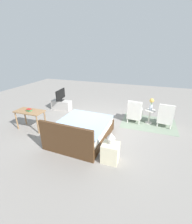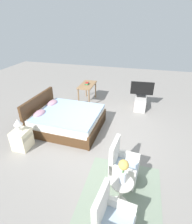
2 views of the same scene
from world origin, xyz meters
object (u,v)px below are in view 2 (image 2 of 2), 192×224
object	(u,v)px
armchair_by_window_left	(112,220)
book_stack	(87,83)
table_lamp	(18,123)
vanity_desk	(87,87)
nightstand	(22,139)
tv_stand	(140,102)
armchair_by_window_right	(122,165)
tv_flatscreen	(142,89)
side_table	(121,190)
flower_vase	(123,169)
bed	(66,119)

from	to	relation	value
armchair_by_window_left	book_stack	distance (m)	5.08
table_lamp	vanity_desk	size ratio (longest dim) A/B	0.32
nightstand	vanity_desk	size ratio (longest dim) A/B	0.51
tv_stand	nightstand	bearing A→B (deg)	138.45
armchair_by_window_right	tv_flatscreen	xyz separation A→B (m)	(3.56, -0.23, 0.35)
armchair_by_window_right	nightstand	xyz separation A→B (m)	(0.34, 2.62, -0.12)
table_lamp	armchair_by_window_left	bearing A→B (deg)	-119.63
armchair_by_window_right	vanity_desk	size ratio (longest dim) A/B	0.88
tv_stand	tv_flatscreen	world-z (taller)	tv_flatscreen
armchair_by_window_right	vanity_desk	xyz separation A→B (m)	(3.57, 1.86, 0.23)
nightstand	tv_flatscreen	xyz separation A→B (m)	(3.22, -2.85, 0.47)
nightstand	book_stack	world-z (taller)	book_stack
armchair_by_window_left	side_table	distance (m)	0.57
table_lamp	book_stack	distance (m)	3.30
armchair_by_window_left	table_lamp	size ratio (longest dim) A/B	2.79
nightstand	book_stack	xyz separation A→B (m)	(3.21, -0.74, 0.50)
tv_flatscreen	vanity_desk	bearing A→B (deg)	89.83
flower_vase	tv_flatscreen	xyz separation A→B (m)	(4.14, -0.17, -0.13)
bed	nightstand	distance (m)	1.37
side_table	armchair_by_window_left	bearing A→B (deg)	173.53
armchair_by_window_left	tv_flatscreen	size ratio (longest dim) A/B	1.12
table_lamp	armchair_by_window_right	bearing A→B (deg)	-97.45
tv_stand	book_stack	distance (m)	2.17
bed	book_stack	distance (m)	2.10
tv_flatscreen	vanity_desk	size ratio (longest dim) A/B	0.79
table_lamp	book_stack	size ratio (longest dim) A/B	1.70
nightstand	tv_stand	bearing A→B (deg)	-41.55
side_table	nightstand	bearing A→B (deg)	71.01
flower_vase	table_lamp	distance (m)	2.84
armchair_by_window_left	flower_vase	xyz separation A→B (m)	(0.57, -0.06, 0.48)
armchair_by_window_left	book_stack	bearing A→B (deg)	21.72
nightstand	tv_flatscreen	size ratio (longest dim) A/B	0.64
bed	flower_vase	xyz separation A→B (m)	(-2.09, -1.97, 0.57)
bed	vanity_desk	bearing A→B (deg)	-1.03
tv_flatscreen	book_stack	world-z (taller)	tv_flatscreen
nightstand	tv_stand	world-z (taller)	nightstand
armchair_by_window_right	tv_stand	world-z (taller)	armchair_by_window_right
armchair_by_window_right	tv_stand	bearing A→B (deg)	-3.70
nightstand	table_lamp	xyz separation A→B (m)	(0.00, 0.00, 0.48)
flower_vase	tv_flatscreen	world-z (taller)	flower_vase
armchair_by_window_left	nightstand	size ratio (longest dim) A/B	1.74
bed	flower_vase	world-z (taller)	flower_vase
flower_vase	tv_flatscreen	bearing A→B (deg)	-2.29
armchair_by_window_right	side_table	size ratio (longest dim) A/B	1.61
table_lamp	vanity_desk	xyz separation A→B (m)	(3.22, -0.75, -0.13)
side_table	flower_vase	size ratio (longest dim) A/B	1.20
nightstand	book_stack	bearing A→B (deg)	-13.05
bed	tv_stand	world-z (taller)	bed
side_table	table_lamp	distance (m)	2.86
armchair_by_window_right	book_stack	bearing A→B (deg)	27.78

